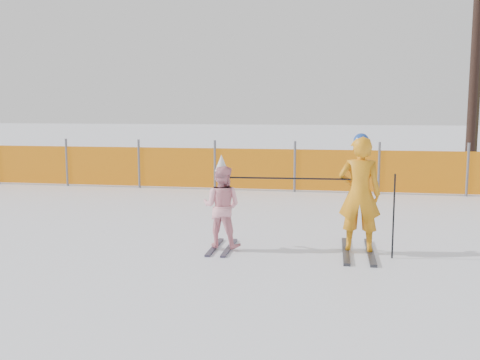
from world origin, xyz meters
name	(u,v)px	position (x,y,z in m)	size (l,w,h in m)	color
ground	(234,256)	(0.00, 0.00, 0.00)	(120.00, 120.00, 0.00)	white
adult	(360,194)	(1.71, 0.45, 0.85)	(0.61, 1.41, 1.70)	black
child	(222,206)	(-0.24, 0.35, 0.63)	(0.63, 0.99, 1.38)	black
ski_poles	(331,193)	(1.31, 0.34, 0.86)	(2.29, 0.22, 1.17)	black
safety_fence	(196,167)	(-2.07, 5.90, 0.56)	(15.13, 0.06, 1.25)	#595960
tree_trunks	(475,75)	(5.58, 10.48, 3.06)	(0.57, 1.23, 6.23)	black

